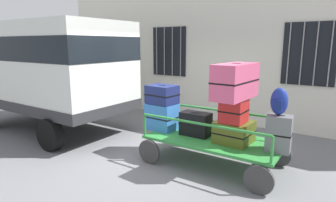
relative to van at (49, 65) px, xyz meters
The scene contains 13 objects.
ground_plane 3.86m from the van, ahead, with size 40.00×40.00×0.00m, color slate.
building_wall 4.83m from the van, 43.51° to the left, with size 12.00×0.38×5.00m.
van is the anchor object (origin of this frame).
luggage_cart 4.75m from the van, ahead, with size 2.53×1.28×0.51m.
cart_railing 4.65m from the van, ahead, with size 2.41×1.15×0.44m.
suitcase_left_bottom 3.56m from the van, ahead, with size 0.62×0.48×0.54m.
suitcase_left_middle 3.47m from the van, ahead, with size 0.61×0.50×0.38m.
suitcase_midleft_bottom 4.31m from the van, ahead, with size 0.58×0.33×0.45m.
suitcase_center_bottom 5.06m from the van, ahead, with size 0.63×0.64×0.39m.
suitcase_center_middle 4.99m from the van, ahead, with size 0.42×0.45×0.42m.
suitcase_center_top 4.96m from the van, ahead, with size 0.52×1.06×0.60m.
suitcase_midright_bottom 5.79m from the van, ahead, with size 0.42×0.34×0.61m.
backpack 5.70m from the van, ahead, with size 0.27×0.22×0.44m.
Camera 1 is at (3.23, -4.81, 2.25)m, focal length 30.55 mm.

